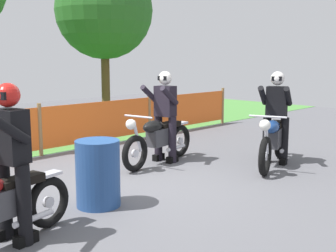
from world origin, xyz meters
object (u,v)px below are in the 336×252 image
object	(u,v)px
rider_third	(276,112)
oil_drum	(98,173)
motorcycle_third	(273,140)
rider_lead	(165,113)
rider_trailing	(10,158)
motorcycle_lead	(159,139)

from	to	relation	value
rider_third	oil_drum	world-z (taller)	rider_third
motorcycle_third	rider_lead	xyz separation A→B (m)	(-1.12, 1.63, 0.44)
rider_trailing	oil_drum	world-z (taller)	rider_trailing
rider_third	motorcycle_lead	bearing A→B (deg)	-65.29
motorcycle_third	rider_lead	bearing A→B (deg)	-75.99
motorcycle_lead	rider_trailing	xyz separation A→B (m)	(-3.47, -1.33, 0.45)
rider_third	oil_drum	distance (m)	3.74
rider_trailing	rider_third	xyz separation A→B (m)	(4.99, -0.18, 0.03)
motorcycle_lead	rider_trailing	size ratio (longest dim) A/B	1.19
rider_trailing	oil_drum	size ratio (longest dim) A/B	1.92
rider_lead	rider_trailing	xyz separation A→B (m)	(-3.66, -1.36, 0.00)
rider_lead	oil_drum	size ratio (longest dim) A/B	1.92
motorcycle_third	oil_drum	xyz separation A→B (m)	(-3.47, 0.54, -0.04)
motorcycle_lead	oil_drum	size ratio (longest dim) A/B	2.29
rider_lead	rider_third	distance (m)	2.04
motorcycle_lead	motorcycle_third	xyz separation A→B (m)	(1.31, -1.59, 0.02)
rider_lead	rider_trailing	bearing A→B (deg)	11.36
rider_lead	oil_drum	distance (m)	2.63
rider_lead	oil_drum	bearing A→B (deg)	15.80
motorcycle_third	rider_trailing	xyz separation A→B (m)	(-4.78, 0.26, 0.44)
oil_drum	rider_trailing	bearing A→B (deg)	-168.18
rider_lead	rider_third	xyz separation A→B (m)	(1.33, -1.55, 0.03)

